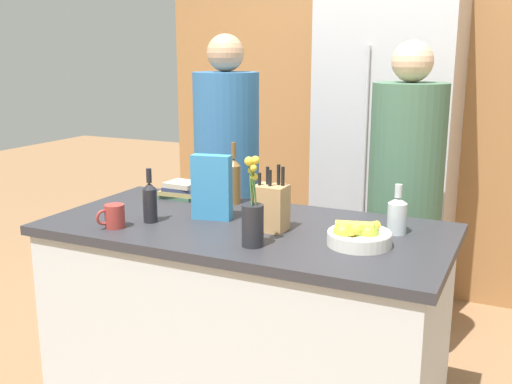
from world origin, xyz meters
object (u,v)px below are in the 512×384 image
Objects in this scene: bottle_vinegar at (150,201)px; person_in_blue at (405,195)px; knife_block at (271,207)px; cereal_box at (212,187)px; fruit_bowl at (359,235)px; flower_vase at (253,218)px; bottle_oil at (234,180)px; person_at_sink at (227,173)px; refrigerator at (387,154)px; book_stack at (182,190)px; bottle_wine at (397,214)px; coffee_mug at (114,216)px.

person_in_blue is (0.91, 0.84, -0.06)m from bottle_vinegar.
knife_block is 0.96× the size of cereal_box.
flower_vase reaches higher than fruit_bowl.
person_at_sink reaches higher than bottle_oil.
cereal_box is 0.95× the size of bottle_oil.
person_at_sink is 0.98m from person_in_blue.
person_in_blue is at bearing -70.55° from refrigerator.
bottle_oil is 0.47m from person_at_sink.
refrigerator reaches higher than knife_block.
refrigerator reaches higher than person_at_sink.
flower_vase is 0.41m from cereal_box.
bottle_vinegar is at bearing 168.73° from flower_vase.
refrigerator is 5.81× the size of flower_vase.
knife_block is 1.37× the size of book_stack.
bottle_vinegar is (-0.64, -1.60, -0.00)m from refrigerator.
fruit_bowl is 0.90m from bottle_vinegar.
knife_block is 0.93m from person_at_sink.
fruit_bowl reaches higher than book_stack.
bottle_wine is at bearing 40.47° from flower_vase.
person_at_sink is (-0.71, -0.77, -0.04)m from refrigerator.
person_in_blue is (0.37, 0.95, -0.08)m from flower_vase.
refrigerator reaches higher than bottle_oil.
knife_block reaches higher than bottle_vinegar.
person_at_sink reaches higher than fruit_bowl.
coffee_mug is 1.15m from bottle_wine.
flower_vase reaches higher than bottle_oil.
bottle_oil is at bearing 65.40° from coffee_mug.
person_at_sink is at bearing 175.40° from person_in_blue.
knife_block reaches higher than bottle_wine.
bottle_oil is 0.18× the size of person_in_blue.
knife_block is at bearing -160.41° from bottle_wine.
book_stack is 0.41m from person_at_sink.
knife_block is 0.31m from cereal_box.
fruit_bowl is (0.26, -1.53, -0.06)m from refrigerator.
cereal_box is at bearing -106.31° from refrigerator.
coffee_mug is (-0.30, -0.29, -0.09)m from cereal_box.
person_at_sink reaches higher than coffee_mug.
knife_block is 0.50m from bottle_wine.
coffee_mug is at bearing -136.09° from cereal_box.
cereal_box is 0.79m from bottle_wine.
cereal_box is 0.16× the size of person_at_sink.
bottle_vinegar is (0.11, -0.43, 0.05)m from book_stack.
refrigerator reaches higher than book_stack.
fruit_bowl is at bearing -27.21° from bottle_oil.
knife_block is 0.22m from flower_vase.
refrigerator is at bearing 68.35° from bottle_oil.
person_at_sink is at bearing 84.69° from book_stack.
fruit_bowl is 0.39m from knife_block.
knife_block reaches higher than fruit_bowl.
bottle_wine is (1.08, 0.42, 0.03)m from coffee_mug.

